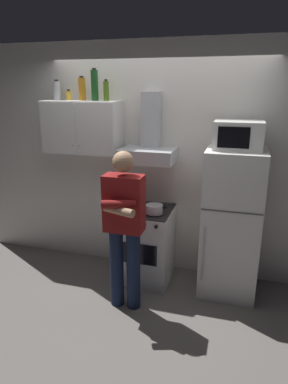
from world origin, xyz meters
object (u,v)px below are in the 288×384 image
at_px(range_hood, 149,144).
at_px(refrigerator, 231,223).
at_px(bottle_canister_steel, 57,91).
at_px(stove_oven, 146,244).
at_px(microwave, 238,135).
at_px(bottle_wine_green, 95,85).
at_px(bottle_spice_jar, 69,95).
at_px(bottle_olive_oil, 106,91).
at_px(person_standing, 124,226).
at_px(upper_cabinet, 83,127).
at_px(cooking_pot, 154,209).
at_px(bottle_liquor_amber, 82,89).

xyz_separation_m(range_hood, refrigerator, (0.95, -0.13, -0.80)).
relative_size(refrigerator, bottle_canister_steel, 7.02).
bearing_deg(bottle_canister_steel, stove_oven, -8.10).
bearing_deg(microwave, refrigerator, -89.10).
bearing_deg(bottle_wine_green, bottle_spice_jar, 171.04).
xyz_separation_m(bottle_spice_jar, bottle_olive_oil, (0.48, -0.03, 0.05)).
distance_m(bottle_spice_jar, bottle_olive_oil, 0.48).
xyz_separation_m(refrigerator, person_standing, (-1.00, -0.61, 0.10)).
bearing_deg(upper_cabinet, person_standing, -44.26).
bearing_deg(refrigerator, cooking_pot, -171.68).
height_order(stove_oven, bottle_wine_green, bottle_wine_green).
distance_m(stove_oven, bottle_canister_steel, 2.06).
relative_size(person_standing, cooking_pot, 5.73).
height_order(cooking_pot, bottle_spice_jar, bottle_spice_jar).
bearing_deg(bottle_spice_jar, microwave, -4.20).
distance_m(microwave, cooking_pot, 1.17).
xyz_separation_m(stove_oven, bottle_canister_steel, (-1.12, 0.16, 1.72)).
distance_m(upper_cabinet, stove_oven, 1.55).
bearing_deg(stove_oven, upper_cabinet, 171.10).
bearing_deg(cooking_pot, range_hood, 117.88).
height_order(range_hood, refrigerator, range_hood).
bearing_deg(bottle_spice_jar, cooking_pot, -14.24).
bearing_deg(bottle_liquor_amber, bottle_wine_green, -13.34).
distance_m(refrigerator, bottle_liquor_amber, 2.22).
distance_m(upper_cabinet, microwave, 1.75).
height_order(bottle_liquor_amber, bottle_olive_oil, bottle_liquor_amber).
distance_m(bottle_spice_jar, bottle_canister_steel, 0.16).
bearing_deg(bottle_olive_oil, refrigerator, -5.04).
bearing_deg(upper_cabinet, stove_oven, -8.90).
height_order(upper_cabinet, cooking_pot, upper_cabinet).
distance_m(upper_cabinet, person_standing, 1.35).
relative_size(refrigerator, bottle_liquor_amber, 6.04).
bearing_deg(range_hood, bottle_olive_oil, 179.85).
relative_size(range_hood, refrigerator, 0.47).
distance_m(microwave, person_standing, 1.45).
bearing_deg(upper_cabinet, bottle_spice_jar, 168.44).
distance_m(range_hood, refrigerator, 1.25).
distance_m(upper_cabinet, range_hood, 0.81).
height_order(bottle_spice_jar, bottle_canister_steel, bottle_canister_steel).
height_order(microwave, bottle_olive_oil, bottle_olive_oil).
height_order(refrigerator, bottle_spice_jar, bottle_spice_jar).
relative_size(range_hood, bottle_spice_jar, 6.18).
relative_size(stove_oven, range_hood, 1.17).
height_order(person_standing, bottle_wine_green, bottle_wine_green).
distance_m(person_standing, bottle_canister_steel, 1.82).
distance_m(stove_oven, person_standing, 0.77).
height_order(range_hood, bottle_wine_green, bottle_wine_green).
relative_size(bottle_liquor_amber, bottle_canister_steel, 1.16).
xyz_separation_m(stove_oven, person_standing, (-0.05, -0.61, 0.47)).
bearing_deg(bottle_liquor_amber, person_standing, -45.38).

